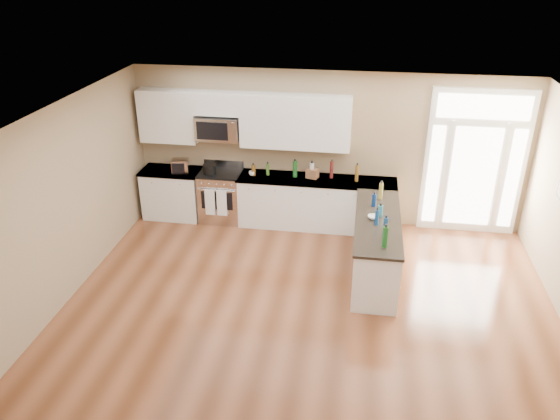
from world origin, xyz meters
name	(u,v)px	position (x,y,z in m)	size (l,w,h in m)	color
ground	(298,360)	(0.00, 0.00, 0.00)	(8.00, 8.00, 0.00)	brown
room_shell	(301,241)	(0.00, 0.00, 1.71)	(8.00, 8.00, 8.00)	#988160
back_cabinet_left	(173,195)	(-2.87, 3.69, 0.44)	(1.10, 0.66, 0.94)	white
back_cabinet_right	(316,204)	(-0.16, 3.69, 0.44)	(2.85, 0.66, 0.94)	white
peninsula_cabinet	(376,248)	(0.93, 2.24, 0.43)	(0.69, 2.32, 0.94)	white
upper_cabinet_left	(168,116)	(-2.88, 3.83, 1.93)	(1.04, 0.33, 0.95)	white
upper_cabinet_right	(295,122)	(-0.57, 3.83, 1.93)	(1.94, 0.33, 0.95)	white
upper_cabinet_short	(218,103)	(-1.95, 3.83, 2.20)	(0.82, 0.33, 0.40)	white
microwave	(218,128)	(-1.95, 3.80, 1.76)	(0.78, 0.41, 0.42)	silver
entry_door	(474,163)	(2.55, 3.95, 1.30)	(1.70, 0.10, 2.60)	white
kitchen_range	(221,196)	(-1.93, 3.69, 0.48)	(0.76, 0.68, 1.08)	silver
stockpot	(210,169)	(-2.10, 3.61, 1.04)	(0.24, 0.24, 0.19)	black
toaster_oven	(180,166)	(-2.64, 3.60, 1.07)	(0.30, 0.23, 0.25)	silver
cardboard_box	(312,173)	(-0.24, 3.73, 1.02)	(0.20, 0.15, 0.17)	brown
bowl_left	(181,170)	(-2.65, 3.64, 0.97)	(0.21, 0.21, 0.05)	white
bowl_peninsula	(373,217)	(0.85, 2.25, 0.97)	(0.17, 0.17, 0.05)	white
cup_counter	(252,173)	(-1.33, 3.66, 0.98)	(0.11, 0.11, 0.08)	white
counter_bottles	(340,190)	(0.30, 2.93, 1.07)	(2.38, 2.45, 0.31)	#19591E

